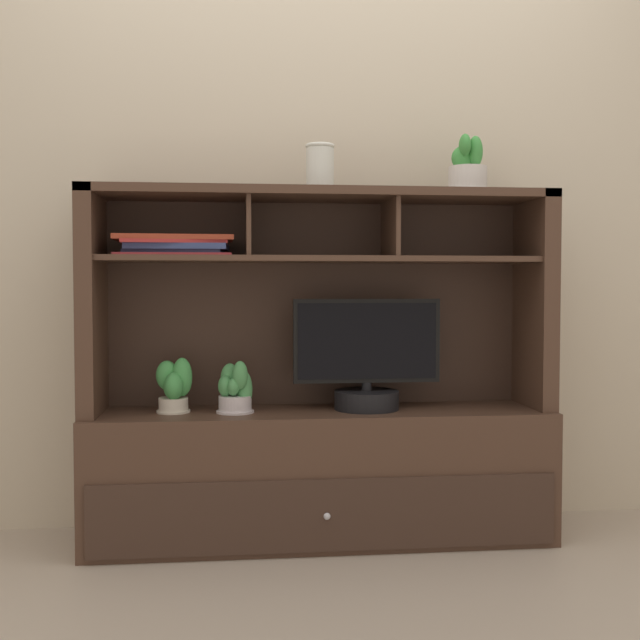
{
  "coord_description": "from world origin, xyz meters",
  "views": [
    {
      "loc": [
        -0.3,
        -2.81,
        0.92
      ],
      "look_at": [
        0.0,
        0.0,
        0.8
      ],
      "focal_mm": 43.89,
      "sensor_mm": 36.0,
      "label": 1
    }
  ],
  "objects_px": {
    "magazine_stack_left": "(175,246)",
    "potted_orchid": "(235,391)",
    "potted_fern": "(174,387)",
    "media_console": "(320,433)",
    "tv_monitor": "(367,365)",
    "potted_succulent": "(468,168)",
    "ceramic_vase": "(320,167)"
  },
  "relations": [
    {
      "from": "media_console",
      "to": "tv_monitor",
      "type": "xyz_separation_m",
      "value": [
        0.17,
        -0.02,
        0.25
      ]
    },
    {
      "from": "potted_orchid",
      "to": "magazine_stack_left",
      "type": "bearing_deg",
      "value": 172.15
    },
    {
      "from": "potted_succulent",
      "to": "ceramic_vase",
      "type": "xyz_separation_m",
      "value": [
        -0.54,
        0.01,
        -0.0
      ]
    },
    {
      "from": "potted_fern",
      "to": "ceramic_vase",
      "type": "bearing_deg",
      "value": 1.35
    },
    {
      "from": "tv_monitor",
      "to": "magazine_stack_left",
      "type": "height_order",
      "value": "magazine_stack_left"
    },
    {
      "from": "media_console",
      "to": "potted_fern",
      "type": "bearing_deg",
      "value": -178.36
    },
    {
      "from": "media_console",
      "to": "ceramic_vase",
      "type": "height_order",
      "value": "ceramic_vase"
    },
    {
      "from": "magazine_stack_left",
      "to": "potted_orchid",
      "type": "bearing_deg",
      "value": -7.85
    },
    {
      "from": "potted_orchid",
      "to": "magazine_stack_left",
      "type": "xyz_separation_m",
      "value": [
        -0.21,
        0.03,
        0.52
      ]
    },
    {
      "from": "potted_orchid",
      "to": "magazine_stack_left",
      "type": "distance_m",
      "value": 0.56
    },
    {
      "from": "potted_fern",
      "to": "magazine_stack_left",
      "type": "relative_size",
      "value": 0.47
    },
    {
      "from": "tv_monitor",
      "to": "potted_fern",
      "type": "bearing_deg",
      "value": 179.55
    },
    {
      "from": "media_console",
      "to": "ceramic_vase",
      "type": "distance_m",
      "value": 0.96
    },
    {
      "from": "tv_monitor",
      "to": "potted_fern",
      "type": "xyz_separation_m",
      "value": [
        -0.69,
        0.01,
        -0.07
      ]
    },
    {
      "from": "potted_orchid",
      "to": "potted_fern",
      "type": "distance_m",
      "value": 0.22
    },
    {
      "from": "magazine_stack_left",
      "to": "potted_succulent",
      "type": "xyz_separation_m",
      "value": [
        1.06,
        -0.0,
        0.29
      ]
    },
    {
      "from": "tv_monitor",
      "to": "media_console",
      "type": "bearing_deg",
      "value": 173.13
    },
    {
      "from": "media_console",
      "to": "magazine_stack_left",
      "type": "relative_size",
      "value": 3.98
    },
    {
      "from": "potted_orchid",
      "to": "potted_succulent",
      "type": "relative_size",
      "value": 0.9
    },
    {
      "from": "potted_orchid",
      "to": "potted_succulent",
      "type": "distance_m",
      "value": 1.17
    },
    {
      "from": "media_console",
      "to": "potted_fern",
      "type": "relative_size",
      "value": 8.55
    },
    {
      "from": "potted_fern",
      "to": "ceramic_vase",
      "type": "height_order",
      "value": "ceramic_vase"
    },
    {
      "from": "potted_fern",
      "to": "ceramic_vase",
      "type": "xyz_separation_m",
      "value": [
        0.52,
        0.01,
        0.78
      ]
    },
    {
      "from": "magazine_stack_left",
      "to": "potted_succulent",
      "type": "height_order",
      "value": "potted_succulent"
    },
    {
      "from": "media_console",
      "to": "potted_orchid",
      "type": "xyz_separation_m",
      "value": [
        -0.31,
        -0.04,
        0.16
      ]
    },
    {
      "from": "media_console",
      "to": "tv_monitor",
      "type": "height_order",
      "value": "media_console"
    },
    {
      "from": "potted_succulent",
      "to": "ceramic_vase",
      "type": "height_order",
      "value": "potted_succulent"
    },
    {
      "from": "media_console",
      "to": "potted_succulent",
      "type": "height_order",
      "value": "potted_succulent"
    },
    {
      "from": "potted_orchid",
      "to": "potted_fern",
      "type": "bearing_deg",
      "value": 172.64
    },
    {
      "from": "media_console",
      "to": "potted_succulent",
      "type": "bearing_deg",
      "value": -1.8
    },
    {
      "from": "media_console",
      "to": "potted_orchid",
      "type": "relative_size",
      "value": 8.93
    },
    {
      "from": "potted_orchid",
      "to": "media_console",
      "type": "bearing_deg",
      "value": 7.95
    }
  ]
}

